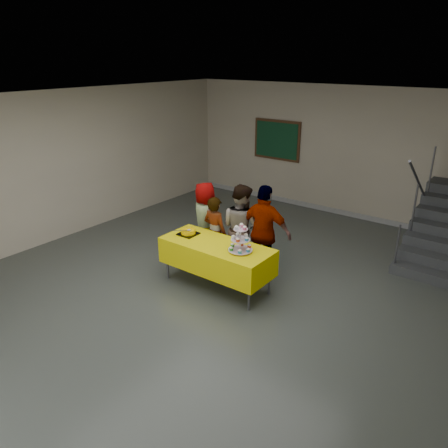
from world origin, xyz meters
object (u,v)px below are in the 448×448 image
object	(u,v)px
schoolchild_b	(215,233)
bake_table	(217,256)
schoolchild_d	(264,232)
bear_cake	(188,231)
noticeboard	(277,140)
cupcake_stand	(241,242)
schoolchild_a	(205,220)
schoolchild_c	(241,228)

from	to	relation	value
schoolchild_b	bake_table	bearing A→B (deg)	132.93
schoolchild_b	schoolchild_d	size ratio (longest dim) A/B	0.82
schoolchild_b	schoolchild_d	distance (m)	0.92
bear_cake	schoolchild_d	distance (m)	1.29
bake_table	noticeboard	bearing A→B (deg)	109.54
cupcake_stand	schoolchild_b	bearing A→B (deg)	149.62
noticeboard	schoolchild_d	bearing A→B (deg)	-61.70
bear_cake	schoolchild_a	distance (m)	0.83
schoolchild_a	noticeboard	world-z (taller)	noticeboard
schoolchild_b	bear_cake	bearing A→B (deg)	74.17
cupcake_stand	noticeboard	world-z (taller)	noticeboard
schoolchild_c	bear_cake	bearing A→B (deg)	62.91
schoolchild_a	schoolchild_c	distance (m)	0.83
bear_cake	schoolchild_d	size ratio (longest dim) A/B	0.22
bake_table	cupcake_stand	distance (m)	0.61
bear_cake	schoolchild_a	bearing A→B (deg)	109.21
schoolchild_b	noticeboard	bearing A→B (deg)	-71.17
schoolchild_b	cupcake_stand	bearing A→B (deg)	152.31
bear_cake	schoolchild_b	world-z (taller)	schoolchild_b
schoolchild_c	schoolchild_d	world-z (taller)	schoolchild_d
schoolchild_d	cupcake_stand	bearing A→B (deg)	86.58
cupcake_stand	bear_cake	world-z (taller)	cupcake_stand
schoolchild_a	noticeboard	size ratio (longest dim) A/B	1.12
cupcake_stand	schoolchild_a	size ratio (longest dim) A/B	0.31
schoolchild_c	noticeboard	distance (m)	4.16
schoolchild_c	cupcake_stand	bearing A→B (deg)	133.88
schoolchild_d	noticeboard	world-z (taller)	noticeboard
bake_table	schoolchild_b	distance (m)	0.71
schoolchild_b	noticeboard	world-z (taller)	noticeboard
bear_cake	noticeboard	size ratio (longest dim) A/B	0.28
bake_table	noticeboard	distance (m)	4.94
bear_cake	schoolchild_b	size ratio (longest dim) A/B	0.27
schoolchild_a	bear_cake	bearing A→B (deg)	134.05
schoolchild_d	noticeboard	distance (m)	4.37
bake_table	schoolchild_b	world-z (taller)	schoolchild_b
bake_table	schoolchild_a	xyz separation A→B (m)	(-0.90, 0.80, 0.17)
noticeboard	schoolchild_c	bearing A→B (deg)	-67.65
cupcake_stand	bear_cake	xyz separation A→B (m)	(-1.10, 0.03, -0.11)
cupcake_stand	bear_cake	size ratio (longest dim) A/B	1.24
bake_table	schoolchild_c	xyz separation A→B (m)	(-0.06, 0.78, 0.23)
schoolchild_b	schoolchild_c	xyz separation A→B (m)	(0.39, 0.24, 0.12)
schoolchild_d	noticeboard	xyz separation A→B (m)	(-2.04, 3.78, 0.78)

